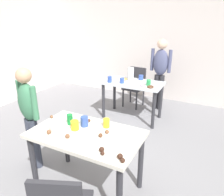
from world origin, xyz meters
TOP-DOWN VIEW (x-y plane):
  - ground_plane at (0.00, 0.00)m, footprint 6.40×6.40m
  - wall_back at (0.00, 3.20)m, footprint 6.40×0.10m
  - dining_table_near at (-0.02, -0.21)m, footprint 1.19×0.70m
  - dining_table_far at (-0.27, 1.79)m, footprint 1.14×0.62m
  - chair_far_table at (-0.46, 2.46)m, footprint 0.45×0.45m
  - person_girl_near at (-0.89, -0.17)m, footprint 0.45×0.29m
  - person_adult_far at (0.07, 2.48)m, footprint 0.46×0.24m
  - mixing_bowl at (-0.34, -0.30)m, footprint 0.16×0.16m
  - soda_can at (-0.29, -0.13)m, footprint 0.07×0.07m
  - fork_near at (0.48, -0.05)m, footprint 0.17×0.02m
  - cup_near_0 at (-0.11, -0.09)m, footprint 0.09×0.09m
  - cup_near_1 at (0.12, -0.01)m, footprint 0.07×0.07m
  - cup_near_2 at (-0.16, -0.21)m, footprint 0.09×0.09m
  - cake_ball_0 at (0.33, -0.48)m, footprint 0.04×0.04m
  - cake_ball_1 at (-0.59, -0.11)m, footprint 0.04×0.04m
  - cake_ball_2 at (-0.12, -0.39)m, footprint 0.05×0.05m
  - cake_ball_3 at (0.17, -0.22)m, footprint 0.04×0.04m
  - cake_ball_4 at (-0.35, -0.41)m, footprint 0.05×0.05m
  - cake_ball_5 at (0.30, -0.44)m, footprint 0.05×0.05m
  - cake_ball_6 at (0.54, -0.49)m, footprint 0.04×0.04m
  - cake_ball_7 at (0.49, -0.46)m, footprint 0.05×0.05m
  - cake_ball_8 at (0.19, -0.13)m, footprint 0.04×0.04m
  - cake_ball_9 at (-0.12, 0.01)m, footprint 0.04×0.04m
  - pitcher_far at (-0.36, 1.89)m, footprint 0.12×0.12m
  - cup_far_0 at (-0.19, 2.02)m, footprint 0.09×0.09m
  - cup_far_1 at (-0.66, 1.57)m, footprint 0.08×0.08m
  - cup_far_2 at (-0.43, 1.63)m, footprint 0.08×0.08m
  - cup_far_3 at (0.06, 1.72)m, footprint 0.08×0.08m
  - donut_far_0 at (0.13, 1.60)m, footprint 0.12×0.12m
  - donut_far_1 at (-0.48, 1.85)m, footprint 0.12×0.12m
  - donut_far_2 at (-0.03, 1.63)m, footprint 0.10×0.10m

SIDE VIEW (x-z plane):
  - ground_plane at x=0.00m, z-range 0.00..0.00m
  - chair_far_table at x=-0.46m, z-range 0.06..0.93m
  - dining_table_far at x=-0.27m, z-range 0.25..1.00m
  - dining_table_near at x=-0.02m, z-range 0.27..1.02m
  - fork_near at x=0.48m, z-range 0.75..0.76m
  - donut_far_2 at x=-0.03m, z-range 0.75..0.78m
  - donut_far_0 at x=0.13m, z-range 0.75..0.79m
  - donut_far_1 at x=-0.48m, z-range 0.75..0.79m
  - cake_ball_0 at x=0.33m, z-range 0.75..0.79m
  - cake_ball_1 at x=-0.59m, z-range 0.75..0.79m
  - cake_ball_9 at x=-0.12m, z-range 0.75..0.79m
  - cake_ball_6 at x=0.54m, z-range 0.75..0.79m
  - cake_ball_8 at x=0.19m, z-range 0.75..0.79m
  - cake_ball_3 at x=0.17m, z-range 0.75..0.79m
  - cake_ball_4 at x=-0.35m, z-range 0.75..0.80m
  - cake_ball_2 at x=-0.12m, z-range 0.75..0.80m
  - cake_ball_5 at x=0.30m, z-range 0.75..0.80m
  - cake_ball_7 at x=0.49m, z-range 0.75..0.80m
  - mixing_bowl at x=-0.34m, z-range 0.75..0.82m
  - cup_far_0 at x=-0.19m, z-range 0.75..0.84m
  - cup_far_2 at x=-0.43m, z-range 0.75..0.85m
  - person_girl_near at x=-0.89m, z-range 0.12..1.48m
  - cup_near_1 at x=0.12m, z-range 0.75..0.85m
  - cup_far_3 at x=0.06m, z-range 0.75..0.85m
  - cup_near_2 at x=-0.16m, z-range 0.75..0.86m
  - cup_near_0 at x=-0.11m, z-range 0.75..0.86m
  - cup_far_1 at x=-0.66m, z-range 0.75..0.87m
  - soda_can at x=-0.29m, z-range 0.75..0.87m
  - pitcher_far at x=-0.36m, z-range 0.75..1.00m
  - person_adult_far at x=0.07m, z-range 0.15..1.67m
  - wall_back at x=0.00m, z-range 0.00..2.60m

